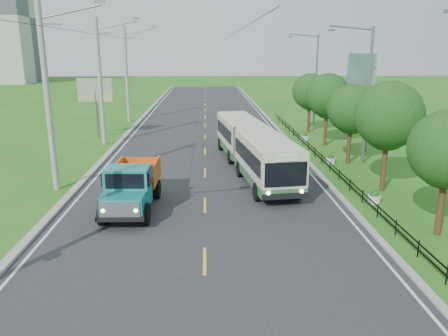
{
  "coord_description": "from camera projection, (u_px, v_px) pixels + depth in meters",
  "views": [
    {
      "loc": [
        0.11,
        -14.65,
        7.52
      ],
      "look_at": [
        0.97,
        6.12,
        1.9
      ],
      "focal_mm": 35.0,
      "sensor_mm": 36.0,
      "label": 1
    }
  ],
  "objects": [
    {
      "name": "planter_near",
      "position": [
        374.0,
        198.0,
        22.14
      ],
      "size": [
        0.64,
        0.64,
        0.67
      ],
      "color": "silver",
      "rests_on": "ground"
    },
    {
      "name": "edge_line_left",
      "position": [
        123.0,
        147.0,
        35.11
      ],
      "size": [
        0.12,
        120.0,
        0.0
      ],
      "primitive_type": "cube",
      "color": "silver",
      "rests_on": "road"
    },
    {
      "name": "pole_mid",
      "position": [
        101.0,
        82.0,
        34.69
      ],
      "size": [
        3.51,
        0.32,
        10.0
      ],
      "color": "gray",
      "rests_on": "ground"
    },
    {
      "name": "centre_dash",
      "position": [
        205.0,
        261.0,
        16.08
      ],
      "size": [
        0.12,
        2.2,
        0.0
      ],
      "primitive_type": "cube",
      "color": "yellow",
      "rests_on": "road"
    },
    {
      "name": "curb_right",
      "position": [
        293.0,
        145.0,
        35.65
      ],
      "size": [
        0.3,
        120.0,
        0.1
      ],
      "primitive_type": "cube",
      "color": "#9E9E99",
      "rests_on": "ground"
    },
    {
      "name": "billboard_left",
      "position": [
        95.0,
        94.0,
        37.85
      ],
      "size": [
        3.0,
        0.2,
        5.2
      ],
      "color": "slate",
      "rests_on": "ground"
    },
    {
      "name": "tree_second",
      "position": [
        448.0,
        153.0,
        17.63
      ],
      "size": [
        3.18,
        3.26,
        5.3
      ],
      "color": "#382314",
      "rests_on": "ground"
    },
    {
      "name": "streetlight_mid",
      "position": [
        366.0,
        91.0,
        28.74
      ],
      "size": [
        3.02,
        0.2,
        9.07
      ],
      "color": "slate",
      "rests_on": "ground"
    },
    {
      "name": "planter_far",
      "position": [
        305.0,
        137.0,
        37.58
      ],
      "size": [
        0.64,
        0.64,
        0.67
      ],
      "color": "silver",
      "rests_on": "ground"
    },
    {
      "name": "billboard_right",
      "position": [
        360.0,
        79.0,
        34.47
      ],
      "size": [
        0.24,
        6.0,
        7.3
      ],
      "color": "slate",
      "rests_on": "ground"
    },
    {
      "name": "road",
      "position": [
        205.0,
        146.0,
        35.38
      ],
      "size": [
        14.0,
        120.0,
        0.02
      ],
      "primitive_type": "cube",
      "color": "#28282B",
      "rests_on": "ground"
    },
    {
      "name": "pole_near",
      "position": [
        48.0,
        98.0,
        23.12
      ],
      "size": [
        3.51,
        0.32,
        10.0
      ],
      "color": "gray",
      "rests_on": "ground"
    },
    {
      "name": "dump_truck",
      "position": [
        132.0,
        184.0,
        20.97
      ],
      "size": [
        2.34,
        5.64,
        2.34
      ],
      "rotation": [
        0.0,
        0.0,
        -0.03
      ],
      "color": "#16857E",
      "rests_on": "ground"
    },
    {
      "name": "railing_right",
      "position": [
        322.0,
        159.0,
        29.83
      ],
      "size": [
        0.04,
        40.0,
        0.6
      ],
      "primitive_type": "cube",
      "color": "black",
      "rests_on": "ground"
    },
    {
      "name": "curb_left",
      "position": [
        116.0,
        146.0,
        35.08
      ],
      "size": [
        0.4,
        120.0,
        0.15
      ],
      "primitive_type": "cube",
      "color": "#9E9E99",
      "rests_on": "ground"
    },
    {
      "name": "edge_line_right",
      "position": [
        286.0,
        145.0,
        35.64
      ],
      "size": [
        0.12,
        120.0,
        0.0
      ],
      "primitive_type": "cube",
      "color": "silver",
      "rests_on": "road"
    },
    {
      "name": "tree_fifth",
      "position": [
        328.0,
        98.0,
        34.9
      ],
      "size": [
        3.48,
        3.52,
        5.8
      ],
      "color": "#382314",
      "rests_on": "ground"
    },
    {
      "name": "tree_back",
      "position": [
        310.0,
        93.0,
        40.74
      ],
      "size": [
        3.3,
        3.36,
        5.5
      ],
      "color": "#382314",
      "rests_on": "ground"
    },
    {
      "name": "bus",
      "position": [
        252.0,
        145.0,
        27.86
      ],
      "size": [
        4.09,
        14.66,
        2.8
      ],
      "rotation": [
        0.0,
        0.0,
        0.12
      ],
      "color": "#276235",
      "rests_on": "ground"
    },
    {
      "name": "pole_far",
      "position": [
        127.0,
        74.0,
        46.27
      ],
      "size": [
        3.51,
        0.32,
        10.0
      ],
      "color": "gray",
      "rests_on": "ground"
    },
    {
      "name": "streetlight_far",
      "position": [
        314.0,
        78.0,
        42.24
      ],
      "size": [
        3.02,
        0.2,
        9.07
      ],
      "color": "slate",
      "rests_on": "ground"
    },
    {
      "name": "planter_mid",
      "position": [
        331.0,
        160.0,
        29.86
      ],
      "size": [
        0.64,
        0.64,
        0.67
      ],
      "color": "silver",
      "rests_on": "ground"
    },
    {
      "name": "tree_fourth",
      "position": [
        352.0,
        111.0,
        29.18
      ],
      "size": [
        3.24,
        3.31,
        5.4
      ],
      "color": "#382314",
      "rests_on": "ground"
    },
    {
      "name": "ground",
      "position": [
        205.0,
        261.0,
        16.09
      ],
      "size": [
        240.0,
        240.0,
        0.0
      ],
      "primitive_type": "plane",
      "color": "#226918",
      "rests_on": "ground"
    },
    {
      "name": "tree_third",
      "position": [
        389.0,
        119.0,
        23.29
      ],
      "size": [
        3.6,
        3.62,
        6.0
      ],
      "color": "#382314",
      "rests_on": "ground"
    }
  ]
}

